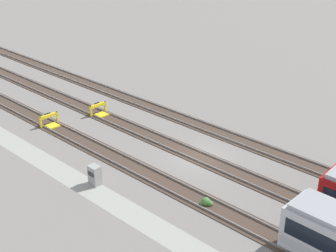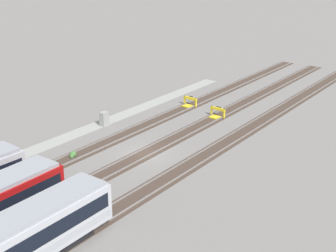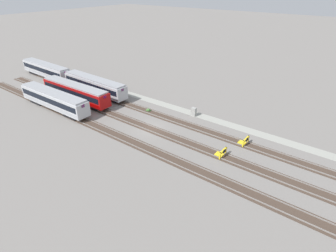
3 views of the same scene
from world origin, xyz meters
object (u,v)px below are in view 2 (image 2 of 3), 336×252
object	(u,v)px
bumper_stop_nearest_track	(189,102)
weed_clump	(73,155)
electrical_cabinet	(104,119)
bumper_stop_near_inner_track	(217,113)

from	to	relation	value
bumper_stop_nearest_track	weed_clump	xyz separation A→B (m)	(19.48, -0.11, -0.27)
electrical_cabinet	bumper_stop_nearest_track	bearing A→B (deg)	161.85
bumper_stop_nearest_track	bumper_stop_near_inner_track	world-z (taller)	same
bumper_stop_nearest_track	electrical_cabinet	xyz separation A→B (m)	(11.46, -3.75, 0.29)
bumper_stop_near_inner_track	weed_clump	world-z (taller)	bumper_stop_near_inner_track
electrical_cabinet	weed_clump	world-z (taller)	electrical_cabinet
bumper_stop_nearest_track	weed_clump	size ratio (longest dim) A/B	2.18
electrical_cabinet	bumper_stop_near_inner_track	bearing A→B (deg)	139.01
weed_clump	bumper_stop_nearest_track	bearing A→B (deg)	179.68
bumper_stop_near_inner_track	weed_clump	size ratio (longest dim) A/B	2.18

